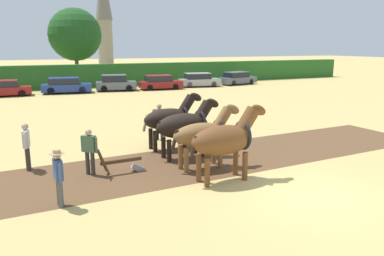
# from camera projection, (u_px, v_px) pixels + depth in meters

# --- Properties ---
(ground_plane) EXTENTS (240.00, 240.00, 0.00)m
(ground_plane) POSITION_uv_depth(u_px,v_px,m) (311.00, 196.00, 11.16)
(ground_plane) COLOR tan
(plowed_furrow_strip) EXTENTS (31.78, 5.32, 0.01)m
(plowed_furrow_strip) POSITION_uv_depth(u_px,v_px,m) (62.00, 182.00, 12.24)
(plowed_furrow_strip) COLOR brown
(plowed_furrow_strip) RESTS_ON ground
(hedgerow) EXTENTS (67.02, 1.24, 2.44)m
(hedgerow) POSITION_uv_depth(u_px,v_px,m) (95.00, 76.00, 40.08)
(hedgerow) COLOR #286023
(hedgerow) RESTS_ON ground
(tree_center) EXTENTS (6.16, 6.16, 8.72)m
(tree_center) POSITION_uv_depth(u_px,v_px,m) (75.00, 35.00, 44.20)
(tree_center) COLOR brown
(tree_center) RESTS_ON ground
(church_spire) EXTENTS (3.06, 3.06, 19.85)m
(church_spire) POSITION_uv_depth(u_px,v_px,m) (104.00, 12.00, 68.19)
(church_spire) COLOR gray
(church_spire) RESTS_ON ground
(draft_horse_lead_left) EXTENTS (2.94, 1.10, 2.54)m
(draft_horse_lead_left) POSITION_uv_depth(u_px,v_px,m) (226.00, 139.00, 12.15)
(draft_horse_lead_left) COLOR brown
(draft_horse_lead_left) RESTS_ON ground
(draft_horse_lead_right) EXTENTS (2.86, 0.94, 2.35)m
(draft_horse_lead_right) POSITION_uv_depth(u_px,v_px,m) (204.00, 134.00, 13.48)
(draft_horse_lead_right) COLOR brown
(draft_horse_lead_right) RESTS_ON ground
(draft_horse_trail_left) EXTENTS (2.88, 1.10, 2.37)m
(draft_horse_trail_left) POSITION_uv_depth(u_px,v_px,m) (185.00, 125.00, 14.77)
(draft_horse_trail_left) COLOR black
(draft_horse_trail_left) RESTS_ON ground
(draft_horse_trail_right) EXTENTS (2.87, 1.02, 2.44)m
(draft_horse_trail_right) POSITION_uv_depth(u_px,v_px,m) (170.00, 118.00, 16.07)
(draft_horse_trail_right) COLOR black
(draft_horse_trail_right) RESTS_ON ground
(plow) EXTENTS (1.69, 0.47, 1.13)m
(plow) POSITION_uv_depth(u_px,v_px,m) (125.00, 164.00, 13.12)
(plow) COLOR #4C331E
(plow) RESTS_ON ground
(farmer_at_plow) EXTENTS (0.49, 0.49, 1.62)m
(farmer_at_plow) POSITION_uv_depth(u_px,v_px,m) (89.00, 149.00, 12.79)
(farmer_at_plow) COLOR #38332D
(farmer_at_plow) RESTS_ON ground
(farmer_beside_team) EXTENTS (0.55, 0.48, 1.73)m
(farmer_beside_team) POSITION_uv_depth(u_px,v_px,m) (159.00, 119.00, 17.52)
(farmer_beside_team) COLOR #28334C
(farmer_beside_team) RESTS_ON ground
(farmer_onlooker_left) EXTENTS (0.41, 0.64, 1.64)m
(farmer_onlooker_left) POSITION_uv_depth(u_px,v_px,m) (58.00, 174.00, 10.22)
(farmer_onlooker_left) COLOR #4C4C4C
(farmer_onlooker_left) RESTS_ON ground
(farmer_onlooker_right) EXTENTS (0.26, 0.68, 1.71)m
(farmer_onlooker_right) POSITION_uv_depth(u_px,v_px,m) (26.00, 143.00, 13.27)
(farmer_onlooker_right) COLOR #38332D
(farmer_onlooker_right) RESTS_ON ground
(parked_car_center_left) EXTENTS (4.27, 1.89, 1.42)m
(parked_car_center_left) POSITION_uv_depth(u_px,v_px,m) (5.00, 89.00, 32.82)
(parked_car_center_left) COLOR maroon
(parked_car_center_left) RESTS_ON ground
(parked_car_center) EXTENTS (4.68, 2.54, 1.47)m
(parked_car_center) POSITION_uv_depth(u_px,v_px,m) (66.00, 86.00, 34.96)
(parked_car_center) COLOR navy
(parked_car_center) RESTS_ON ground
(parked_car_center_right) EXTENTS (4.14, 2.54, 1.59)m
(parked_car_center_right) POSITION_uv_depth(u_px,v_px,m) (116.00, 83.00, 36.78)
(parked_car_center_right) COLOR #565B66
(parked_car_center_right) RESTS_ON ground
(parked_car_right) EXTENTS (4.43, 2.19, 1.44)m
(parked_car_right) POSITION_uv_depth(u_px,v_px,m) (160.00, 82.00, 38.06)
(parked_car_right) COLOR maroon
(parked_car_right) RESTS_ON ground
(parked_car_far_right) EXTENTS (4.60, 2.36, 1.49)m
(parked_car_far_right) POSITION_uv_depth(u_px,v_px,m) (199.00, 80.00, 40.45)
(parked_car_far_right) COLOR #9E9EA8
(parked_car_far_right) RESTS_ON ground
(parked_car_end_right) EXTENTS (4.72, 2.61, 1.45)m
(parked_car_end_right) POSITION_uv_depth(u_px,v_px,m) (237.00, 78.00, 42.82)
(parked_car_end_right) COLOR #565B66
(parked_car_end_right) RESTS_ON ground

